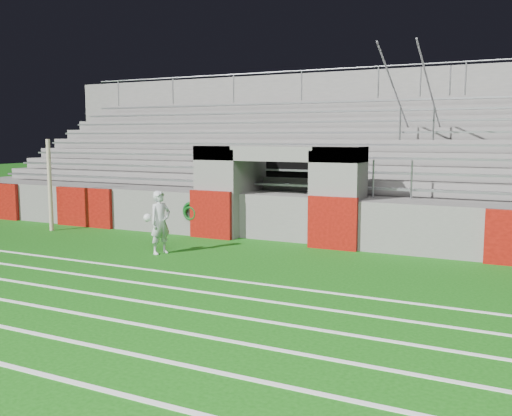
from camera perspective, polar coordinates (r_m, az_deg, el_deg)
The scene contains 6 objects.
ground at distance 12.82m, azimuth -4.42°, elevation -5.73°, with size 90.00×90.00×0.00m, color #12510D.
field_post at distance 18.38m, azimuth -19.92°, elevation 2.16°, with size 0.13×0.13×2.79m, color tan.
field_markings at distance 9.07m, azimuth -21.24°, elevation -11.62°, with size 28.00×8.09×0.01m.
stadium_structure at distance 19.81m, azimuth 7.49°, elevation 3.13°, with size 26.00×8.48×5.42m.
goalkeeper_with_ball at distance 14.10m, azimuth -9.57°, elevation -1.42°, with size 0.65×0.65×1.55m.
hose_coil at distance 16.44m, azimuth -6.56°, elevation -0.39°, with size 0.55×0.14×0.55m.
Camera 1 is at (6.45, -10.71, 2.84)m, focal length 40.00 mm.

